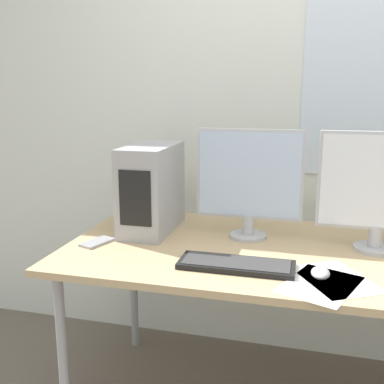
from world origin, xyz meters
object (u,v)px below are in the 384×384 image
pc_tower (152,188)px  monitor_main (249,181)px  keyboard (236,264)px  mouse (320,273)px  monitor_right_near (380,188)px  cell_phone (97,242)px

pc_tower → monitor_main: 0.45m
keyboard → mouse: bearing=-3.0°
pc_tower → mouse: 0.86m
monitor_main → pc_tower: bearing=179.6°
pc_tower → monitor_right_near: 0.97m
keyboard → mouse: 0.30m
keyboard → cell_phone: (-0.62, 0.12, -0.01)m
mouse → cell_phone: mouse is taller
pc_tower → mouse: size_ratio=4.16×
pc_tower → monitor_right_near: (0.97, -0.04, 0.06)m
mouse → cell_phone: (-0.91, 0.13, -0.01)m
monitor_right_near → keyboard: 0.66m
keyboard → cell_phone: 0.63m
monitor_main → monitor_right_near: 0.52m
pc_tower → monitor_main: bearing=-0.4°
keyboard → monitor_right_near: bearing=31.9°
monitor_right_near → cell_phone: monitor_right_near is taller
keyboard → mouse: (0.30, -0.02, 0.00)m
mouse → cell_phone: bearing=171.8°
mouse → monitor_main: bearing=129.2°
pc_tower → mouse: bearing=-26.5°
keyboard → cell_phone: bearing=169.4°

